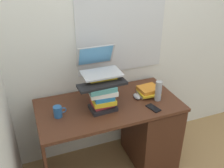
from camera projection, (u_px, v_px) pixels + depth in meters
name	position (u px, v px, depth m)	size (l,w,h in m)	color
ground_plane	(109.00, 166.00, 2.65)	(6.00, 6.00, 0.00)	#9E7A4C
wall_back	(95.00, 37.00, 2.35)	(6.00, 0.06, 2.60)	silver
desk	(140.00, 128.00, 2.54)	(1.30, 0.67, 0.78)	#4C2819
book_stack_tall	(102.00, 88.00, 2.25)	(0.25, 0.20, 0.29)	#B22D33
book_stack_keyboard_riser	(103.00, 97.00, 2.16)	(0.25, 0.19, 0.23)	black
book_stack_side	(148.00, 91.00, 2.42)	(0.20, 0.20, 0.08)	beige
laptop	(99.00, 66.00, 2.21)	(0.34, 0.33, 0.22)	#B7BABF
keyboard	(102.00, 85.00, 2.10)	(0.42, 0.14, 0.02)	black
computer_mouse	(137.00, 96.00, 2.37)	(0.06, 0.10, 0.04)	#A5A8AD
mug	(58.00, 112.00, 2.09)	(0.11, 0.07, 0.10)	#265999
water_bottle	(158.00, 91.00, 2.31)	(0.06, 0.06, 0.19)	#999EA5
cell_phone	(153.00, 108.00, 2.22)	(0.07, 0.14, 0.01)	black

